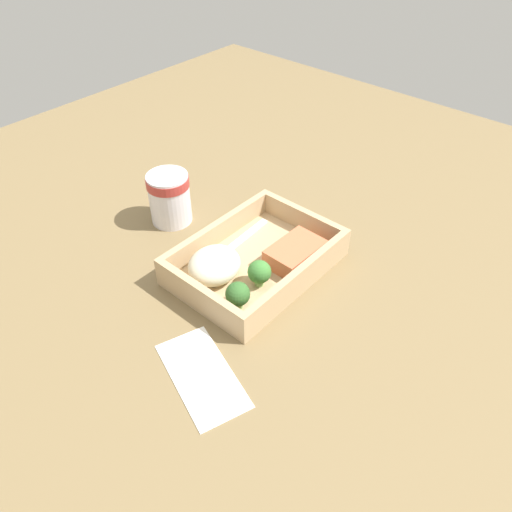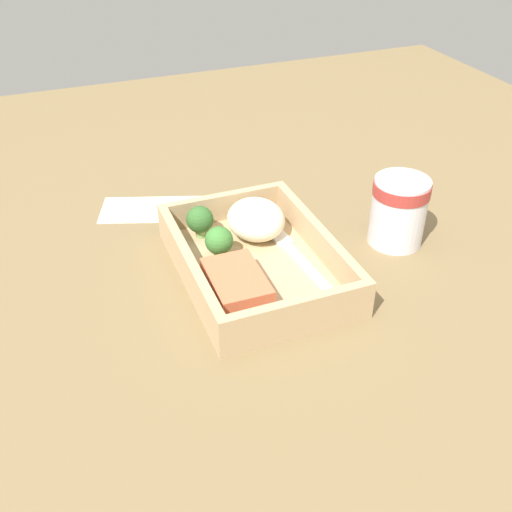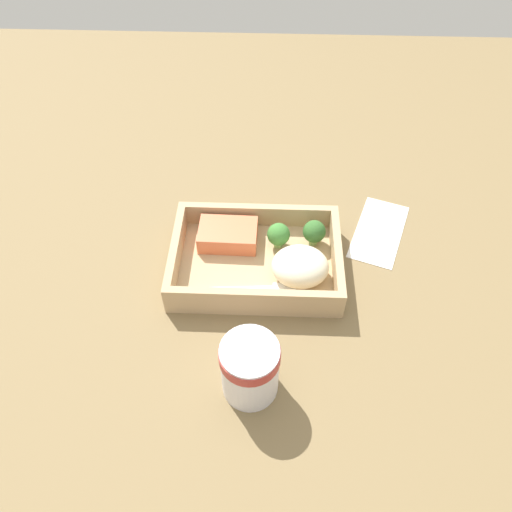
{
  "view_description": "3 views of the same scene",
  "coord_description": "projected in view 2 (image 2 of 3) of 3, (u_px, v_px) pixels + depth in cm",
  "views": [
    {
      "loc": [
        45.79,
        40.03,
        54.85
      ],
      "look_at": [
        0.0,
        0.0,
        2.7
      ],
      "focal_mm": 35.0,
      "sensor_mm": 36.0,
      "label": 1
    },
    {
      "loc": [
        -57.19,
        22.58,
        45.64
      ],
      "look_at": [
        0.0,
        0.0,
        2.7
      ],
      "focal_mm": 42.0,
      "sensor_mm": 36.0,
      "label": 2
    },
    {
      "loc": [
        1.89,
        -50.47,
        61.53
      ],
      "look_at": [
        0.0,
        0.0,
        2.7
      ],
      "focal_mm": 35.0,
      "sensor_mm": 36.0,
      "label": 3
    }
  ],
  "objects": [
    {
      "name": "broccoli_floret_1",
      "position": [
        219.0,
        241.0,
        0.76
      ],
      "size": [
        3.66,
        3.66,
        4.46
      ],
      "color": "#80AB62",
      "rests_on": "takeout_tray"
    },
    {
      "name": "takeout_tray",
      "position": [
        256.0,
        269.0,
        0.76
      ],
      "size": [
        26.16,
        18.58,
        1.2
      ],
      "primitive_type": "cube",
      "color": "tan",
      "rests_on": "ground_plane"
    },
    {
      "name": "fork",
      "position": [
        298.0,
        257.0,
        0.77
      ],
      "size": [
        15.87,
        2.67,
        0.44
      ],
      "color": "white",
      "rests_on": "takeout_tray"
    },
    {
      "name": "ground_plane",
      "position": [
        256.0,
        279.0,
        0.77
      ],
      "size": [
        160.0,
        160.0,
        2.0
      ],
      "primitive_type": "cube",
      "color": "olive"
    },
    {
      "name": "salmon_fillet",
      "position": [
        236.0,
        285.0,
        0.7
      ],
      "size": [
        9.48,
        6.38,
        3.01
      ],
      "primitive_type": "cube",
      "rotation": [
        0.0,
        0.0,
        -0.02
      ],
      "color": "#DB6C46",
      "rests_on": "takeout_tray"
    },
    {
      "name": "broccoli_floret_2",
      "position": [
        200.0,
        220.0,
        0.8
      ],
      "size": [
        3.66,
        3.66,
        4.52
      ],
      "color": "#7DA25B",
      "rests_on": "takeout_tray"
    },
    {
      "name": "receipt_slip",
      "position": [
        153.0,
        209.0,
        0.9
      ],
      "size": [
        12.15,
        16.89,
        0.24
      ],
      "primitive_type": "cube",
      "rotation": [
        0.0,
        0.0,
        -0.34
      ],
      "color": "white",
      "rests_on": "ground_plane"
    },
    {
      "name": "paper_cup",
      "position": [
        401.0,
        209.0,
        0.79
      ],
      "size": [
        7.57,
        7.57,
        9.44
      ],
      "color": "silver",
      "rests_on": "ground_plane"
    },
    {
      "name": "tray_rim",
      "position": [
        256.0,
        253.0,
        0.75
      ],
      "size": [
        26.16,
        18.58,
        3.88
      ],
      "color": "tan",
      "rests_on": "takeout_tray"
    },
    {
      "name": "mashed_potatoes",
      "position": [
        256.0,
        219.0,
        0.8
      ],
      "size": [
        8.66,
        7.69,
        4.96
      ],
      "primitive_type": "ellipsoid",
      "color": "#F0E6C4",
      "rests_on": "takeout_tray"
    }
  ]
}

